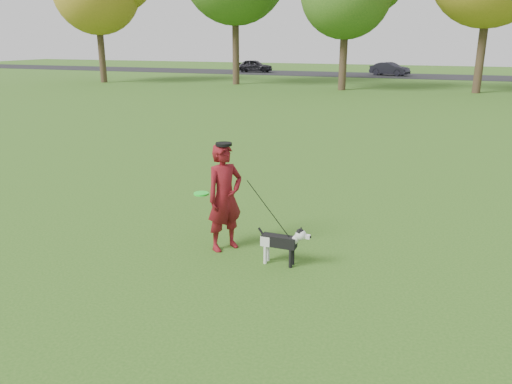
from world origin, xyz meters
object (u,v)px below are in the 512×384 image
at_px(man, 225,197).
at_px(car_mid, 390,69).
at_px(dog, 283,241).
at_px(car_left, 254,66).

height_order(man, car_mid, man).
bearing_deg(dog, car_mid, 94.33).
relative_size(dog, car_mid, 0.23).
bearing_deg(man, car_left, 52.99).
relative_size(car_left, car_mid, 1.02).
bearing_deg(dog, man, 166.13).
bearing_deg(car_left, car_mid, -96.82).
xyz_separation_m(man, car_mid, (-2.05, 40.33, -0.24)).
bearing_deg(car_mid, car_left, 109.51).
distance_m(man, car_left, 43.02).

